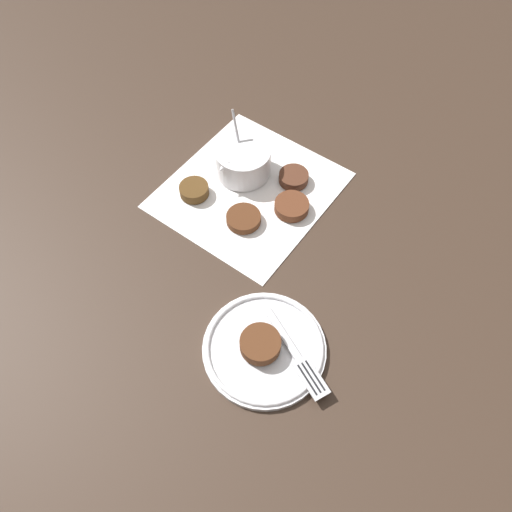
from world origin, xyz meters
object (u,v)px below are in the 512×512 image
sauce_bowl (243,162)px  serving_plate (264,348)px  fork (299,359)px  fritter_on_plate (260,344)px

sauce_bowl → serving_plate: (0.25, 0.30, -0.02)m
sauce_bowl → fork: bearing=57.1°
fritter_on_plate → fork: 0.06m
serving_plate → fork: 0.06m
serving_plate → sauce_bowl: bearing=-129.9°
sauce_bowl → serving_plate: bearing=50.1°
serving_plate → fork: size_ratio=1.13×
sauce_bowl → fork: size_ratio=0.68×
fork → sauce_bowl: bearing=-122.9°
sauce_bowl → fritter_on_plate: 0.39m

